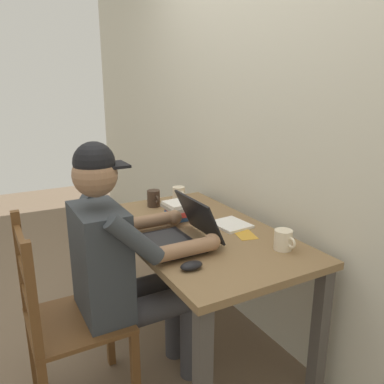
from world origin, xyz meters
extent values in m
plane|color=brown|center=(0.00, 0.00, 0.00)|extent=(8.00, 8.00, 0.00)
cube|color=beige|center=(0.00, 0.44, 1.30)|extent=(6.00, 0.04, 2.60)
cube|color=olive|center=(0.00, 0.00, 0.70)|extent=(1.27, 0.73, 0.03)
cube|color=#4C4742|center=(-0.59, -0.31, 0.34)|extent=(0.06, 0.06, 0.68)
cube|color=#4C4742|center=(0.59, -0.31, 0.34)|extent=(0.06, 0.06, 0.68)
cube|color=#4C4742|center=(-0.59, 0.31, 0.34)|extent=(0.06, 0.06, 0.68)
cube|color=#4C4742|center=(0.59, 0.31, 0.34)|extent=(0.06, 0.06, 0.68)
cube|color=#33383D|center=(0.08, -0.54, 0.70)|extent=(0.34, 0.20, 0.50)
sphere|color=#936B4C|center=(0.08, -0.54, 1.10)|extent=(0.19, 0.19, 0.19)
sphere|color=black|center=(0.08, -0.54, 1.15)|extent=(0.17, 0.17, 0.17)
cube|color=black|center=(0.08, -0.46, 1.13)|extent=(0.13, 0.10, 0.01)
cylinder|color=#38383D|center=(-0.01, -0.34, 0.45)|extent=(0.13, 0.40, 0.13)
cylinder|color=#38383D|center=(0.17, -0.34, 0.45)|extent=(0.13, 0.40, 0.13)
cylinder|color=#38383D|center=(-0.01, -0.14, 0.23)|extent=(0.10, 0.10, 0.45)
cylinder|color=#38383D|center=(0.17, -0.14, 0.23)|extent=(0.10, 0.10, 0.45)
cylinder|color=#33383D|center=(-0.12, -0.45, 0.86)|extent=(0.10, 0.25, 0.24)
cylinder|color=#936B4C|center=(-0.12, -0.22, 0.77)|extent=(0.07, 0.28, 0.07)
sphere|color=#936B4C|center=(-0.11, -0.08, 0.77)|extent=(0.08, 0.08, 0.08)
cylinder|color=#33383D|center=(0.28, -0.45, 0.86)|extent=(0.10, 0.25, 0.24)
cylinder|color=#936B4C|center=(0.28, -0.22, 0.77)|extent=(0.07, 0.28, 0.07)
sphere|color=#936B4C|center=(0.27, -0.08, 0.77)|extent=(0.08, 0.08, 0.08)
cube|color=brown|center=(0.08, -0.66, 0.44)|extent=(0.42, 0.42, 0.02)
cube|color=brown|center=(0.27, -0.47, 0.22)|extent=(0.04, 0.04, 0.43)
cube|color=brown|center=(-0.11, -0.47, 0.22)|extent=(0.04, 0.04, 0.43)
cube|color=brown|center=(-0.11, -0.85, 0.22)|extent=(0.04, 0.04, 0.43)
cube|color=brown|center=(0.27, -0.85, 0.69)|extent=(0.04, 0.04, 0.48)
cube|color=brown|center=(-0.11, -0.85, 0.69)|extent=(0.04, 0.04, 0.48)
cube|color=brown|center=(0.08, -0.85, 0.57)|extent=(0.36, 0.02, 0.04)
cube|color=brown|center=(0.08, -0.85, 0.71)|extent=(0.36, 0.02, 0.04)
cube|color=brown|center=(0.08, -0.85, 0.85)|extent=(0.36, 0.02, 0.04)
cube|color=black|center=(0.10, -0.22, 0.73)|extent=(0.33, 0.23, 0.02)
cube|color=#2B2B2D|center=(0.10, -0.22, 0.74)|extent=(0.29, 0.17, 0.00)
cube|color=black|center=(0.10, -0.05, 0.84)|extent=(0.33, 0.10, 0.20)
cube|color=#99A8B2|center=(0.10, -0.05, 0.84)|extent=(0.29, 0.08, 0.17)
ellipsoid|color=black|center=(0.37, -0.25, 0.74)|extent=(0.06, 0.10, 0.03)
cylinder|color=beige|center=(-0.51, 0.14, 0.77)|extent=(0.08, 0.08, 0.10)
torus|color=beige|center=(-0.45, 0.14, 0.77)|extent=(0.05, 0.01, 0.05)
cylinder|color=#38281E|center=(-0.49, -0.04, 0.77)|extent=(0.08, 0.08, 0.10)
torus|color=#38281E|center=(-0.43, -0.04, 0.78)|extent=(0.05, 0.01, 0.05)
cylinder|color=beige|center=(0.40, 0.22, 0.77)|extent=(0.08, 0.08, 0.09)
torus|color=beige|center=(0.46, 0.22, 0.77)|extent=(0.05, 0.01, 0.05)
cube|color=#2D5B9E|center=(-0.22, 0.00, 0.73)|extent=(0.16, 0.11, 0.03)
cube|color=#BC332D|center=(-0.22, 0.01, 0.76)|extent=(0.20, 0.14, 0.03)
cube|color=gray|center=(-0.21, -0.01, 0.79)|extent=(0.17, 0.15, 0.02)
cube|color=white|center=(-0.21, -0.01, 0.81)|extent=(0.15, 0.15, 0.02)
cube|color=white|center=(0.03, 0.19, 0.73)|extent=(0.20, 0.18, 0.01)
cube|color=gold|center=(0.18, 0.17, 0.72)|extent=(0.15, 0.12, 0.00)
camera|label=1|loc=(1.65, -0.95, 1.47)|focal=36.34mm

